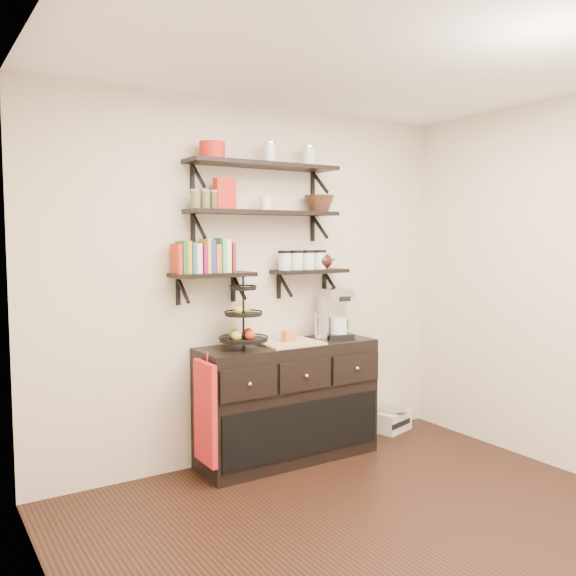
{
  "coord_description": "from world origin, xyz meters",
  "views": [
    {
      "loc": [
        -2.28,
        -2.34,
        1.71
      ],
      "look_at": [
        -0.08,
        1.15,
        1.36
      ],
      "focal_mm": 38.0,
      "sensor_mm": 36.0,
      "label": 1
    }
  ],
  "objects": [
    {
      "name": "coffee_maker",
      "position": [
        0.61,
        1.54,
        1.09
      ],
      "size": [
        0.25,
        0.24,
        0.4
      ],
      "rotation": [
        0.0,
        0.0,
        -0.19
      ],
      "color": "black",
      "rests_on": "sideboard"
    },
    {
      "name": "red_pot",
      "position": [
        -0.42,
        1.61,
        2.31
      ],
      "size": [
        0.18,
        0.18,
        0.12
      ],
      "primitive_type": "cylinder",
      "color": "red",
      "rests_on": "shelf_top"
    },
    {
      "name": "shelf_low_left",
      "position": [
        -0.42,
        1.63,
        1.43
      ],
      "size": [
        0.6,
        0.25,
        0.23
      ],
      "color": "black",
      "rests_on": "back_wall"
    },
    {
      "name": "sideboard",
      "position": [
        0.15,
        1.51,
        0.45
      ],
      "size": [
        1.4,
        0.5,
        0.92
      ],
      "color": "black",
      "rests_on": "floor"
    },
    {
      "name": "floor",
      "position": [
        0.0,
        0.0,
        0.0
      ],
      "size": [
        3.5,
        3.5,
        0.0
      ],
      "primitive_type": "plane",
      "color": "black",
      "rests_on": "ground"
    },
    {
      "name": "glass_canisters",
      "position": [
        0.36,
        1.63,
        1.51
      ],
      "size": [
        0.43,
        0.1,
        0.13
      ],
      "color": "silver",
      "rests_on": "shelf_low_right"
    },
    {
      "name": "candle",
      "position": [
        0.15,
        1.51,
        0.96
      ],
      "size": [
        0.08,
        0.08,
        0.08
      ],
      "primitive_type": "cube",
      "color": "#B46729",
      "rests_on": "sideboard"
    },
    {
      "name": "recipe_box",
      "position": [
        -0.32,
        1.61,
        2.01
      ],
      "size": [
        0.17,
        0.08,
        0.22
      ],
      "primitive_type": "cube",
      "rotation": [
        0.0,
        0.0,
        0.14
      ],
      "color": "red",
      "rests_on": "shelf_mid"
    },
    {
      "name": "shelf_top",
      "position": [
        0.0,
        1.62,
        2.23
      ],
      "size": [
        1.2,
        0.27,
        0.23
      ],
      "color": "black",
      "rests_on": "back_wall"
    },
    {
      "name": "back_wall",
      "position": [
        0.0,
        1.75,
        1.35
      ],
      "size": [
        3.5,
        0.02,
        2.7
      ],
      "primitive_type": "cube",
      "color": "beige",
      "rests_on": "ground"
    },
    {
      "name": "left_wall",
      "position": [
        -1.75,
        0.0,
        1.35
      ],
      "size": [
        0.02,
        3.5,
        2.7
      ],
      "primitive_type": "cube",
      "color": "beige",
      "rests_on": "ground"
    },
    {
      "name": "thermal_carafe",
      "position": [
        0.45,
        1.49,
        1.01
      ],
      "size": [
        0.11,
        0.11,
        0.22
      ],
      "primitive_type": "cylinder",
      "color": "silver",
      "rests_on": "sideboard"
    },
    {
      "name": "fruit_stand",
      "position": [
        -0.23,
        1.52,
        1.08
      ],
      "size": [
        0.35,
        0.35,
        0.52
      ],
      "rotation": [
        0.0,
        0.0,
        -0.26
      ],
      "color": "black",
      "rests_on": "sideboard"
    },
    {
      "name": "cookbooks",
      "position": [
        -0.47,
        1.63,
        1.57
      ],
      "size": [
        0.43,
        0.15,
        0.26
      ],
      "color": "red",
      "rests_on": "shelf_low_left"
    },
    {
      "name": "shelf_mid",
      "position": [
        0.0,
        1.62,
        1.88
      ],
      "size": [
        1.2,
        0.27,
        0.23
      ],
      "color": "black",
      "rests_on": "back_wall"
    },
    {
      "name": "teapot",
      "position": [
        0.56,
        1.63,
        1.52
      ],
      "size": [
        0.22,
        0.19,
        0.14
      ],
      "primitive_type": null,
      "rotation": [
        0.0,
        0.0,
        0.26
      ],
      "color": "black",
      "rests_on": "shelf_low_right"
    },
    {
      "name": "shelf_low_right",
      "position": [
        0.42,
        1.63,
        1.43
      ],
      "size": [
        0.6,
        0.25,
        0.23
      ],
      "color": "black",
      "rests_on": "back_wall"
    },
    {
      "name": "ceiling",
      "position": [
        0.0,
        0.0,
        2.7
      ],
      "size": [
        3.5,
        3.5,
        0.02
      ],
      "primitive_type": "cube",
      "color": "white",
      "rests_on": "back_wall"
    },
    {
      "name": "walnut_bowl",
      "position": [
        0.5,
        1.61,
        1.96
      ],
      "size": [
        0.24,
        0.24,
        0.13
      ],
      "primitive_type": null,
      "color": "black",
      "rests_on": "shelf_mid"
    },
    {
      "name": "radio",
      "position": [
        1.3,
        1.59,
        0.1
      ],
      "size": [
        0.36,
        0.27,
        0.2
      ],
      "rotation": [
        0.0,
        0.0,
        0.29
      ],
      "color": "silver",
      "rests_on": "floor"
    },
    {
      "name": "apron",
      "position": [
        -0.58,
        1.41,
        0.5
      ],
      "size": [
        0.04,
        0.3,
        0.71
      ],
      "primitive_type": "cube",
      "color": "#AA2112",
      "rests_on": "sideboard"
    },
    {
      "name": "ramekins",
      "position": [
        0.02,
        1.61,
        1.95
      ],
      "size": [
        0.09,
        0.09,
        0.1
      ],
      "primitive_type": "cylinder",
      "color": "white",
      "rests_on": "shelf_mid"
    }
  ]
}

